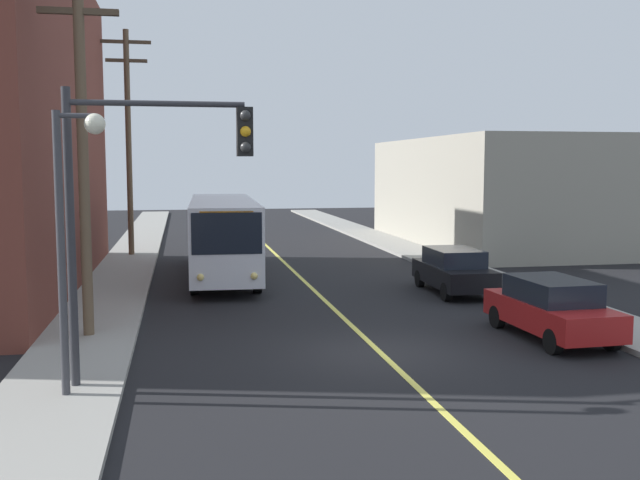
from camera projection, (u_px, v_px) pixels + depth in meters
The scene contains 13 objects.
ground_plane at pixel (380, 353), 17.91m from camera, with size 120.00×120.00×0.00m, color black.
sidewalk_left at pixel (114, 291), 26.32m from camera, with size 2.50×90.00×0.15m, color gray.
sidewalk_right at pixel (488, 279), 29.03m from camera, with size 2.50×90.00×0.15m, color gray.
lane_stripe_center at pixel (291, 268), 32.57m from camera, with size 0.16×60.00×0.01m, color #D8CC4C.
building_right_warehouse at pixel (515, 192), 42.58m from camera, with size 12.00×18.60×6.14m.
city_bus at pixel (223, 233), 30.08m from camera, with size 2.94×12.22×3.20m.
parked_car_red at pixel (551, 308), 19.30m from camera, with size 1.94×4.46×1.62m.
parked_car_black at pixel (454, 270), 26.23m from camera, with size 1.90×4.44×1.62m.
utility_pole_near at pixel (82, 128), 18.66m from camera, with size 2.40×0.28×9.85m.
utility_pole_mid at pixel (128, 133), 35.90m from camera, with size 2.40×0.28×11.08m.
traffic_signal_left_corner at pixel (148, 181), 14.65m from camera, with size 3.75×0.48×6.00m.
street_lamp_left at pixel (72, 211), 13.87m from camera, with size 0.98×0.40×5.50m.
fire_hydrant at pixel (541, 288), 23.88m from camera, with size 0.44×0.26×0.84m.
Camera 1 is at (-4.75, -16.94, 4.62)m, focal length 40.71 mm.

